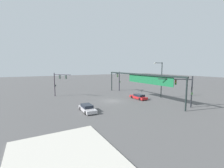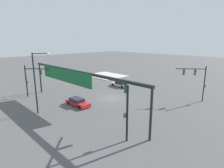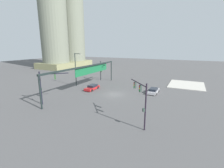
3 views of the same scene
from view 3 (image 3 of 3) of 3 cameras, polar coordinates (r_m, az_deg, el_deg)
name	(u,v)px [view 3 (image 3 of 3)]	position (r m, az deg, el deg)	size (l,w,h in m)	color
ground_plane	(114,94)	(36.18, 0.74, -3.75)	(212.48, 212.48, 0.00)	#504F50
sidewalk_corner	(186,85)	(49.42, 24.96, -0.26)	(10.86, 9.06, 0.15)	beige
traffic_signal_near_corner	(101,68)	(49.58, -3.77, 5.56)	(5.02, 4.38, 6.03)	black
traffic_signal_opposite_side	(141,95)	(21.55, 10.33, -4.04)	(4.24, 3.46, 6.22)	black
traffic_signal_cross_street	(46,83)	(31.80, -22.34, 0.35)	(3.84, 3.96, 6.21)	black
streetlamp_curved_arm	(76,67)	(43.98, -12.65, 5.80)	(0.57, 2.53, 8.87)	black
overhead_sign_gantry	(89,69)	(39.82, -8.29, 5.30)	(27.06, 0.43, 6.12)	black
sedan_car_approaching	(92,87)	(40.33, -7.06, -1.20)	(4.77, 1.96, 1.21)	#B11E21
sedan_car_waiting_far	(153,91)	(38.26, 14.56, -2.34)	(4.84, 1.97, 1.21)	#B2AFB4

